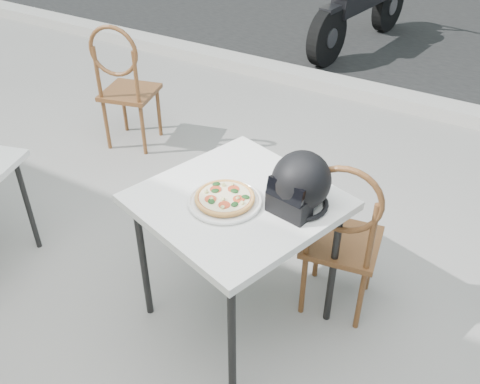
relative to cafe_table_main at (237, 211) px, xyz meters
The scene contains 9 objects.
ground 0.71m from the cafe_table_main, 117.30° to the right, with size 80.00×80.00×0.00m, color gray.
curb 3.01m from the cafe_table_main, 90.62° to the left, with size 30.00×0.25×0.12m, color #A6A29B.
cafe_table_main is the anchor object (origin of this frame).
plate 0.10m from the cafe_table_main, 116.83° to the right, with size 0.41×0.41×0.02m.
pizza 0.12m from the cafe_table_main, 116.87° to the right, with size 0.28×0.28×0.03m.
helmet 0.34m from the cafe_table_main, 18.40° to the left, with size 0.31×0.31×0.27m.
cafe_chair_main 0.54m from the cafe_table_main, 35.74° to the left, with size 0.43×0.43×0.98m.
cafe_chair_side 2.00m from the cafe_table_main, 146.51° to the left, with size 0.48×0.48×1.02m.
motorcycle 4.30m from the cafe_table_main, 102.11° to the left, with size 0.54×2.04×1.02m.
Camera 1 is at (1.05, -1.63, 2.23)m, focal length 40.00 mm.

